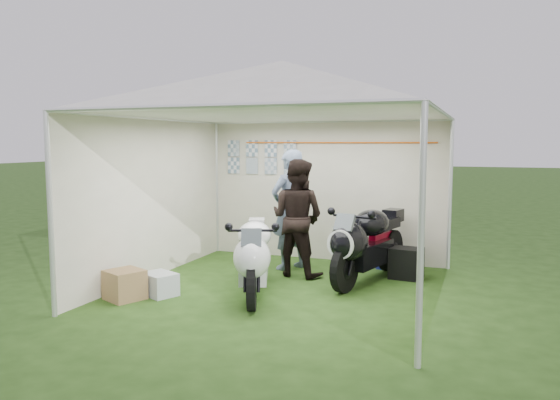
# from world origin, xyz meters

# --- Properties ---
(ground) EXTENTS (80.00, 80.00, 0.00)m
(ground) POSITION_xyz_m (0.00, 0.00, 0.00)
(ground) COLOR #234212
(ground) RESTS_ON ground
(canopy_tent) EXTENTS (5.66, 5.66, 3.00)m
(canopy_tent) POSITION_xyz_m (-0.00, 0.03, 2.58)
(canopy_tent) COLOR silver
(canopy_tent) RESTS_ON ground
(motorcycle_white) EXTENTS (0.94, 1.88, 0.97)m
(motorcycle_white) POSITION_xyz_m (-0.21, -0.47, 0.54)
(motorcycle_white) COLOR black
(motorcycle_white) RESTS_ON ground
(motorcycle_black) EXTENTS (0.81, 2.08, 1.04)m
(motorcycle_black) POSITION_xyz_m (0.97, 0.72, 0.58)
(motorcycle_black) COLOR black
(motorcycle_black) RESTS_ON ground
(paddock_stand) EXTENTS (0.49, 0.37, 0.33)m
(paddock_stand) POSITION_xyz_m (1.20, 1.65, 0.16)
(paddock_stand) COLOR #2429AB
(paddock_stand) RESTS_ON ground
(person_dark_jacket) EXTENTS (0.94, 0.80, 1.72)m
(person_dark_jacket) POSITION_xyz_m (-0.06, 0.78, 0.86)
(person_dark_jacket) COLOR black
(person_dark_jacket) RESTS_ON ground
(person_blue_jacket) EXTENTS (0.74, 0.81, 1.85)m
(person_blue_jacket) POSITION_xyz_m (-0.30, 1.14, 0.92)
(person_blue_jacket) COLOR slate
(person_blue_jacket) RESTS_ON ground
(equipment_box) EXTENTS (0.48, 0.40, 0.45)m
(equipment_box) POSITION_xyz_m (1.47, 1.15, 0.22)
(equipment_box) COLOR black
(equipment_box) RESTS_ON ground
(crate_0) EXTENTS (0.53, 0.49, 0.29)m
(crate_0) POSITION_xyz_m (-1.37, -0.85, 0.14)
(crate_0) COLOR #B6BBBF
(crate_0) RESTS_ON ground
(crate_1) EXTENTS (0.54, 0.54, 0.37)m
(crate_1) POSITION_xyz_m (-1.67, -1.15, 0.18)
(crate_1) COLOR olive
(crate_1) RESTS_ON ground
(crate_2) EXTENTS (0.39, 0.36, 0.24)m
(crate_2) POSITION_xyz_m (-1.71, -1.16, 0.12)
(crate_2) COLOR silver
(crate_2) RESTS_ON ground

